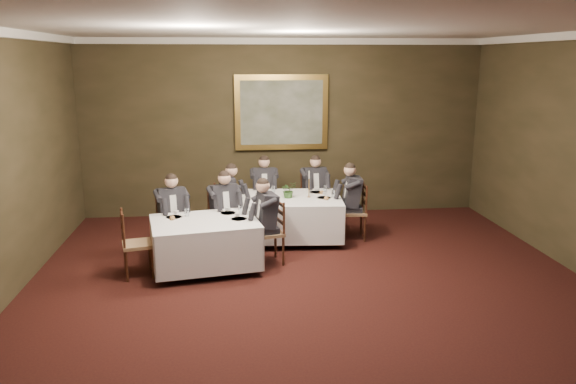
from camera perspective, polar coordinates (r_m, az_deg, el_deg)
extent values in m
plane|color=black|center=(7.00, 3.67, -13.03)|extent=(10.00, 10.00, 0.00)
cube|color=silver|center=(6.28, 4.16, 16.89)|extent=(8.00, 10.00, 0.10)
cube|color=#2D2816|center=(11.31, -0.44, 6.48)|extent=(8.00, 0.10, 3.50)
cube|color=white|center=(11.19, -0.43, 15.08)|extent=(8.00, 0.10, 0.12)
cube|color=black|center=(9.77, 0.29, -0.72)|extent=(1.76, 1.37, 0.04)
cube|color=white|center=(9.76, 0.29, -0.58)|extent=(1.83, 1.44, 0.02)
cube|color=white|center=(9.84, 0.29, -2.44)|extent=(1.85, 1.46, 0.65)
cube|color=black|center=(8.46, -8.49, -3.12)|extent=(1.66, 1.36, 0.04)
cube|color=white|center=(8.45, -8.50, -2.95)|extent=(1.73, 1.43, 0.02)
cube|color=white|center=(8.55, -8.42, -5.08)|extent=(1.75, 1.45, 0.65)
cube|color=olive|center=(10.68, -2.43, -0.85)|extent=(0.44, 0.42, 0.05)
cube|color=black|center=(10.81, -2.50, 0.66)|extent=(0.38, 0.03, 0.54)
cube|color=black|center=(10.60, -2.45, 1.12)|extent=(0.42, 0.31, 0.55)
sphere|color=#DFA88B|center=(10.52, -2.47, 3.14)|extent=(0.21, 0.21, 0.21)
cube|color=olive|center=(10.72, 2.63, -0.81)|extent=(0.50, 0.49, 0.05)
cube|color=black|center=(10.84, 2.32, 0.69)|extent=(0.38, 0.09, 0.54)
cube|color=black|center=(10.63, 2.65, 1.15)|extent=(0.47, 0.38, 0.55)
sphere|color=#DFA88B|center=(10.56, 2.67, 3.17)|extent=(0.24, 0.24, 0.21)
cube|color=olive|center=(9.85, -6.14, -2.15)|extent=(0.49, 0.50, 0.05)
cube|color=black|center=(9.76, -7.27, -0.84)|extent=(0.09, 0.38, 0.54)
cube|color=black|center=(9.75, -6.19, -0.03)|extent=(0.37, 0.47, 0.55)
sphere|color=#DFA88B|center=(9.67, -6.25, 2.16)|extent=(0.24, 0.24, 0.21)
cube|color=olive|center=(9.93, 6.66, -2.04)|extent=(0.45, 0.47, 0.05)
cube|color=black|center=(9.90, 7.78, -0.65)|extent=(0.05, 0.38, 0.54)
cube|color=black|center=(9.84, 6.72, 0.07)|extent=(0.34, 0.44, 0.55)
sphere|color=#DFA88B|center=(9.76, 6.78, 2.24)|extent=(0.22, 0.22, 0.21)
cube|color=olive|center=(9.25, -11.67, -3.40)|extent=(0.56, 0.54, 0.05)
cube|color=black|center=(9.36, -12.04, -1.65)|extent=(0.37, 0.16, 0.54)
cube|color=black|center=(9.15, -11.79, -1.15)|extent=(0.50, 0.43, 0.55)
sphere|color=#DFA88B|center=(9.06, -11.90, 1.18)|extent=(0.27, 0.27, 0.21)
cube|color=olive|center=(9.34, -6.53, -3.04)|extent=(0.56, 0.55, 0.05)
cube|color=black|center=(9.45, -6.97, -1.32)|extent=(0.37, 0.16, 0.54)
cube|color=black|center=(9.24, -6.60, -0.80)|extent=(0.50, 0.44, 0.55)
sphere|color=#DFA88B|center=(9.15, -6.66, 1.50)|extent=(0.27, 0.27, 0.21)
cube|color=olive|center=(8.70, -2.02, -4.19)|extent=(0.51, 0.53, 0.05)
cube|color=black|center=(8.69, -0.84, -2.52)|extent=(0.12, 0.38, 0.54)
cube|color=black|center=(8.60, -2.04, -1.81)|extent=(0.40, 0.48, 0.55)
sphere|color=#DFA88B|center=(8.50, -2.06, 0.66)|extent=(0.25, 0.25, 0.21)
cube|color=olive|center=(8.47, -15.03, -5.15)|extent=(0.51, 0.52, 0.05)
cube|color=black|center=(8.39, -16.42, -3.67)|extent=(0.11, 0.38, 0.54)
imported|color=#2D5926|center=(9.69, 0.05, 0.29)|extent=(0.34, 0.32, 0.30)
cylinder|color=#C38D3B|center=(9.77, 2.14, -0.46)|extent=(0.07, 0.07, 0.02)
cylinder|color=#C38D3B|center=(9.73, 2.15, 0.52)|extent=(0.02, 0.02, 0.32)
cylinder|color=white|center=(9.68, 2.16, 1.84)|extent=(0.02, 0.02, 0.14)
cylinder|color=white|center=(10.11, -2.47, 0.00)|extent=(0.25, 0.25, 0.01)
cylinder|color=white|center=(10.25, -2.52, 0.31)|extent=(0.08, 0.08, 0.05)
cylinder|color=white|center=(10.10, -1.51, 0.37)|extent=(0.06, 0.06, 0.14)
cylinder|color=white|center=(8.72, -11.52, -2.45)|extent=(0.25, 0.25, 0.01)
cylinder|color=white|center=(8.86, -11.44, -2.04)|extent=(0.08, 0.08, 0.05)
cylinder|color=white|center=(8.69, -10.42, -2.03)|extent=(0.06, 0.06, 0.14)
cube|color=gold|center=(11.21, -0.67, 8.08)|extent=(1.85, 0.08, 1.48)
cube|color=#444B32|center=(11.17, -0.64, 8.06)|extent=(1.63, 0.01, 1.26)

